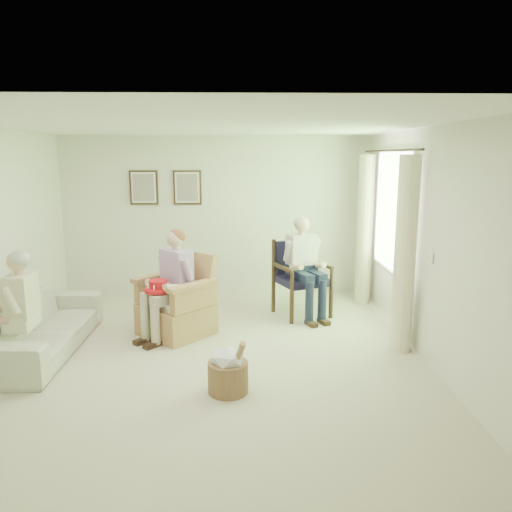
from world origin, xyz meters
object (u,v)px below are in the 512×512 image
Objects in this scene: person_wicker at (174,277)px; person_dark at (303,260)px; hatbox at (228,370)px; red_hat at (158,287)px; person_sofa at (16,305)px; wicker_armchair at (176,309)px; sofa at (40,326)px; wood_armchair at (301,275)px.

person_dark reaches higher than person_wicker.
red_hat is at bearing 122.53° from hatbox.
person_wicker is 1.89m from person_dark.
hatbox is at bearing -135.10° from person_dark.
person_sofa is at bearing 166.01° from hatbox.
person_dark is at bearing 63.53° from wicker_armchair.
person_sofa is (-0.00, -0.55, 0.42)m from sofa.
sofa is at bearing -121.33° from person_wicker.
wicker_armchair is 0.77× the size of person_wicker.
red_hat is at bearing -171.78° from wood_armchair.
person_sofa is (-1.53, -0.98, -0.05)m from person_wicker.
wood_armchair is (1.72, 0.82, 0.25)m from wicker_armchair.
person_wicker is 1.79m from hatbox.
wood_armchair reaches higher than wicker_armchair.
red_hat is at bearing -99.56° from person_wicker.
person_sofa is (-3.24, -1.77, -0.10)m from person_dark.
hatbox is at bearing -57.47° from red_hat.
sofa is 3.74× the size of hatbox.
wicker_armchair is 1.79× the size of hatbox.
wicker_armchair is at bearing 57.18° from red_hat.
wood_armchair is 3.13× the size of red_hat.
red_hat is (-1.89, -0.92, -0.14)m from person_dark.
person_wicker is 3.99× the size of red_hat.
wicker_armchair reaches higher than hatbox.
person_dark is at bearing -111.85° from wood_armchair.
person_sofa is 2.20× the size of hatbox.
sofa is at bearing -116.65° from wicker_armchair.
person_wicker is at bearing 37.58° from red_hat.
sofa is 1.70× the size of person_sofa.
wicker_armchair is 1.92m from wood_armchair.
person_sofa reaches higher than wood_armchair.
red_hat is at bearing -175.89° from person_dark.
wicker_armchair is at bearing 178.82° from person_dark.
wood_armchair is 0.75× the size of person_dark.
person_dark is at bearing 67.45° from person_wicker.
person_dark is 1.10× the size of person_sofa.
hatbox is (-1.00, -2.50, -0.35)m from wood_armchair.
wood_armchair reaches higher than sofa.
person_dark is 2.60m from hatbox.
sofa is 1.54× the size of person_dark.
person_dark is (3.24, 1.22, 0.52)m from sofa.
person_sofa is 2.37m from hatbox.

